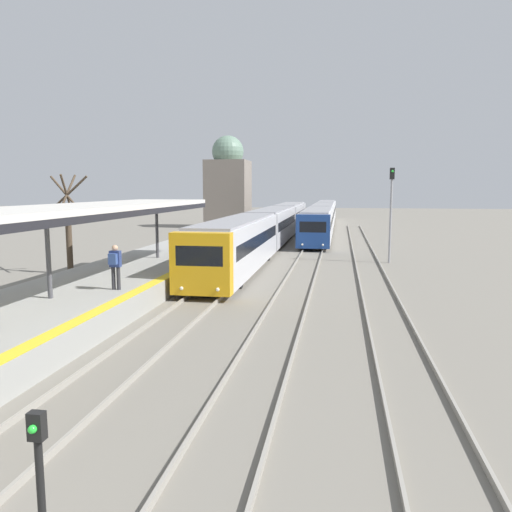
{
  "coord_description": "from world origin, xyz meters",
  "views": [
    {
      "loc": [
        5.54,
        -2.87,
        4.6
      ],
      "look_at": [
        1.82,
        19.31,
        1.56
      ],
      "focal_mm": 35.0,
      "sensor_mm": 36.0,
      "label": 1
    }
  ],
  "objects_px": {
    "train_near": "(272,224)",
    "signal_mast_far": "(391,205)",
    "person_on_platform": "(115,263)",
    "train_far": "(323,215)",
    "signal_post_near": "(39,467)"
  },
  "relations": [
    {
      "from": "train_near",
      "to": "signal_post_near",
      "type": "height_order",
      "value": "train_near"
    },
    {
      "from": "train_near",
      "to": "signal_mast_far",
      "type": "distance_m",
      "value": 13.02
    },
    {
      "from": "signal_post_near",
      "to": "person_on_platform",
      "type": "bearing_deg",
      "value": 110.94
    },
    {
      "from": "person_on_platform",
      "to": "train_far",
      "type": "xyz_separation_m",
      "value": [
        6.21,
        41.06,
        -0.28
      ]
    },
    {
      "from": "train_near",
      "to": "signal_post_near",
      "type": "distance_m",
      "value": 36.11
    },
    {
      "from": "person_on_platform",
      "to": "train_far",
      "type": "relative_size",
      "value": 0.04
    },
    {
      "from": "person_on_platform",
      "to": "train_near",
      "type": "distance_m",
      "value": 24.45
    },
    {
      "from": "train_near",
      "to": "train_far",
      "type": "height_order",
      "value": "train_near"
    },
    {
      "from": "train_near",
      "to": "signal_mast_far",
      "type": "height_order",
      "value": "signal_mast_far"
    },
    {
      "from": "person_on_platform",
      "to": "train_far",
      "type": "height_order",
      "value": "train_far"
    },
    {
      "from": "train_far",
      "to": "signal_mast_far",
      "type": "height_order",
      "value": "signal_mast_far"
    },
    {
      "from": "person_on_platform",
      "to": "signal_mast_far",
      "type": "height_order",
      "value": "signal_mast_far"
    },
    {
      "from": "person_on_platform",
      "to": "signal_post_near",
      "type": "xyz_separation_m",
      "value": [
        4.49,
        -11.75,
        -0.71
      ]
    },
    {
      "from": "person_on_platform",
      "to": "train_near",
      "type": "bearing_deg",
      "value": 83.97
    },
    {
      "from": "signal_post_near",
      "to": "signal_mast_far",
      "type": "height_order",
      "value": "signal_mast_far"
    }
  ]
}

